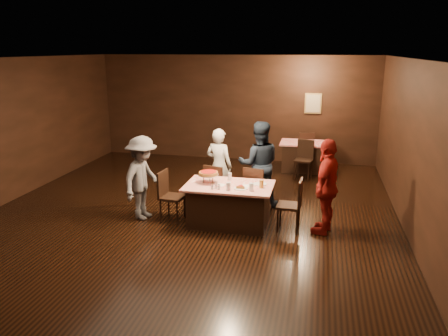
{
  "coord_description": "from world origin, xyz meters",
  "views": [
    {
      "loc": [
        2.39,
        -7.4,
        3.19
      ],
      "look_at": [
        0.69,
        0.34,
        1.0
      ],
      "focal_mm": 35.0,
      "sensor_mm": 36.0,
      "label": 1
    }
  ],
  "objects_px": {
    "glass_amber": "(261,184)",
    "chair_far_right": "(256,189)",
    "back_table": "(305,156)",
    "chair_far_left": "(217,187)",
    "glass_front_left": "(228,186)",
    "chair_end_left": "(172,196)",
    "glass_front_right": "(251,187)",
    "chair_back_far": "(306,148)",
    "diner_white_jacket": "(219,166)",
    "chair_end_right": "(289,205)",
    "main_table": "(229,205)",
    "diner_navy_hoodie": "(259,164)",
    "chair_back_near": "(304,159)",
    "pizza_stand": "(208,173)",
    "diner_red_shirt": "(327,186)",
    "plate_empty": "(260,184)",
    "diner_grey_knit": "(142,178)",
    "glass_back": "(230,176)"
  },
  "relations": [
    {
      "from": "chair_back_near",
      "to": "glass_amber",
      "type": "xyz_separation_m",
      "value": [
        -0.61,
        -3.43,
        0.37
      ]
    },
    {
      "from": "plate_empty",
      "to": "glass_front_right",
      "type": "relative_size",
      "value": 1.79
    },
    {
      "from": "chair_back_far",
      "to": "diner_white_jacket",
      "type": "relative_size",
      "value": 0.6
    },
    {
      "from": "plate_empty",
      "to": "glass_front_right",
      "type": "distance_m",
      "value": 0.42
    },
    {
      "from": "chair_far_right",
      "to": "diner_red_shirt",
      "type": "height_order",
      "value": "diner_red_shirt"
    },
    {
      "from": "chair_back_far",
      "to": "glass_back",
      "type": "distance_m",
      "value": 4.57
    },
    {
      "from": "diner_red_shirt",
      "to": "glass_front_left",
      "type": "bearing_deg",
      "value": -62.57
    },
    {
      "from": "diner_navy_hoodie",
      "to": "glass_amber",
      "type": "distance_m",
      "value": 1.22
    },
    {
      "from": "chair_end_left",
      "to": "glass_front_right",
      "type": "bearing_deg",
      "value": -92.5
    },
    {
      "from": "back_table",
      "to": "glass_back",
      "type": "bearing_deg",
      "value": -108.5
    },
    {
      "from": "chair_far_right",
      "to": "pizza_stand",
      "type": "height_order",
      "value": "pizza_stand"
    },
    {
      "from": "chair_end_right",
      "to": "diner_grey_knit",
      "type": "relative_size",
      "value": 0.59
    },
    {
      "from": "diner_red_shirt",
      "to": "glass_front_left",
      "type": "xyz_separation_m",
      "value": [
        -1.69,
        -0.32,
        -0.01
      ]
    },
    {
      "from": "chair_end_left",
      "to": "diner_white_jacket",
      "type": "bearing_deg",
      "value": -22.68
    },
    {
      "from": "main_table",
      "to": "chair_end_left",
      "type": "xyz_separation_m",
      "value": [
        -1.1,
        0.0,
        0.09
      ]
    },
    {
      "from": "pizza_stand",
      "to": "glass_front_right",
      "type": "relative_size",
      "value": 2.71
    },
    {
      "from": "chair_back_near",
      "to": "diner_white_jacket",
      "type": "distance_m",
      "value": 2.8
    },
    {
      "from": "back_table",
      "to": "diner_red_shirt",
      "type": "xyz_separation_m",
      "value": [
        0.52,
        -4.05,
        0.47
      ]
    },
    {
      "from": "chair_far_left",
      "to": "chair_back_far",
      "type": "bearing_deg",
      "value": -98.68
    },
    {
      "from": "chair_far_left",
      "to": "diner_navy_hoodie",
      "type": "distance_m",
      "value": 0.97
    },
    {
      "from": "chair_back_near",
      "to": "diner_white_jacket",
      "type": "height_order",
      "value": "diner_white_jacket"
    },
    {
      "from": "chair_end_left",
      "to": "glass_front_left",
      "type": "xyz_separation_m",
      "value": [
        1.15,
        -0.3,
        0.37
      ]
    },
    {
      "from": "main_table",
      "to": "pizza_stand",
      "type": "height_order",
      "value": "pizza_stand"
    },
    {
      "from": "glass_amber",
      "to": "chair_far_right",
      "type": "bearing_deg",
      "value": 104.04
    },
    {
      "from": "chair_far_right",
      "to": "plate_empty",
      "type": "relative_size",
      "value": 3.8
    },
    {
      "from": "glass_front_left",
      "to": "glass_amber",
      "type": "distance_m",
      "value": 0.6
    },
    {
      "from": "chair_far_right",
      "to": "chair_end_right",
      "type": "xyz_separation_m",
      "value": [
        0.7,
        -0.75,
        0.0
      ]
    },
    {
      "from": "chair_end_right",
      "to": "glass_back",
      "type": "distance_m",
      "value": 1.24
    },
    {
      "from": "chair_end_right",
      "to": "diner_white_jacket",
      "type": "height_order",
      "value": "diner_white_jacket"
    },
    {
      "from": "chair_back_far",
      "to": "chair_far_right",
      "type": "bearing_deg",
      "value": 69.35
    },
    {
      "from": "glass_front_right",
      "to": "chair_end_left",
      "type": "bearing_deg",
      "value": 170.84
    },
    {
      "from": "main_table",
      "to": "chair_end_right",
      "type": "distance_m",
      "value": 1.1
    },
    {
      "from": "chair_far_right",
      "to": "diner_red_shirt",
      "type": "xyz_separation_m",
      "value": [
        1.34,
        -0.73,
        0.38
      ]
    },
    {
      "from": "main_table",
      "to": "glass_back",
      "type": "distance_m",
      "value": 0.55
    },
    {
      "from": "chair_far_left",
      "to": "diner_grey_knit",
      "type": "relative_size",
      "value": 0.59
    },
    {
      "from": "diner_white_jacket",
      "to": "plate_empty",
      "type": "relative_size",
      "value": 6.38
    },
    {
      "from": "chair_far_left",
      "to": "chair_back_near",
      "type": "distance_m",
      "value": 3.08
    },
    {
      "from": "back_table",
      "to": "pizza_stand",
      "type": "distance_m",
      "value": 4.37
    },
    {
      "from": "chair_back_near",
      "to": "diner_grey_knit",
      "type": "bearing_deg",
      "value": -119.86
    },
    {
      "from": "diner_navy_hoodie",
      "to": "pizza_stand",
      "type": "xyz_separation_m",
      "value": [
        -0.78,
        -1.1,
        0.07
      ]
    },
    {
      "from": "back_table",
      "to": "chair_far_left",
      "type": "distance_m",
      "value": 3.7
    },
    {
      "from": "chair_far_left",
      "to": "chair_end_right",
      "type": "height_order",
      "value": "same"
    },
    {
      "from": "back_table",
      "to": "glass_amber",
      "type": "bearing_deg",
      "value": -98.46
    },
    {
      "from": "diner_white_jacket",
      "to": "glass_amber",
      "type": "distance_m",
      "value": 1.6
    },
    {
      "from": "back_table",
      "to": "glass_front_left",
      "type": "xyz_separation_m",
      "value": [
        -1.16,
        -4.38,
        0.46
      ]
    },
    {
      "from": "chair_end_left",
      "to": "glass_front_left",
      "type": "relative_size",
      "value": 6.79
    },
    {
      "from": "pizza_stand",
      "to": "glass_front_left",
      "type": "height_order",
      "value": "pizza_stand"
    },
    {
      "from": "main_table",
      "to": "diner_navy_hoodie",
      "type": "bearing_deg",
      "value": 71.57
    },
    {
      "from": "chair_end_right",
      "to": "diner_red_shirt",
      "type": "height_order",
      "value": "diner_red_shirt"
    },
    {
      "from": "chair_end_left",
      "to": "glass_front_right",
      "type": "distance_m",
      "value": 1.61
    }
  ]
}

